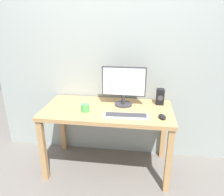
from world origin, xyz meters
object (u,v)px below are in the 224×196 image
object	(u,v)px
speaker_right	(160,97)
coffee_mug	(85,108)
keyboard_primary	(126,116)
monitor	(124,85)
mouse	(162,117)
desk	(108,116)

from	to	relation	value
speaker_right	coffee_mug	size ratio (longest dim) A/B	1.97
keyboard_primary	speaker_right	xyz separation A→B (m)	(0.35, 0.38, 0.08)
monitor	mouse	size ratio (longest dim) A/B	4.40
desk	monitor	world-z (taller)	monitor
desk	coffee_mug	distance (m)	0.28
keyboard_primary	mouse	world-z (taller)	mouse
speaker_right	coffee_mug	xyz separation A→B (m)	(-0.77, -0.31, -0.05)
speaker_right	mouse	bearing A→B (deg)	-89.88
coffee_mug	monitor	bearing A→B (deg)	32.23
monitor	mouse	xyz separation A→B (m)	(0.40, -0.29, -0.21)
coffee_mug	mouse	bearing A→B (deg)	-4.03
monitor	speaker_right	world-z (taller)	monitor
keyboard_primary	monitor	bearing A→B (deg)	99.54
desk	keyboard_primary	size ratio (longest dim) A/B	3.11
keyboard_primary	speaker_right	bearing A→B (deg)	47.58
monitor	keyboard_primary	size ratio (longest dim) A/B	1.07
speaker_right	desk	bearing A→B (deg)	-160.17
monitor	keyboard_primary	xyz separation A→B (m)	(0.05, -0.30, -0.22)
coffee_mug	keyboard_primary	bearing A→B (deg)	-9.34
keyboard_primary	mouse	xyz separation A→B (m)	(0.35, 0.02, 0.01)
keyboard_primary	desk	bearing A→B (deg)	139.37
mouse	keyboard_primary	bearing A→B (deg)	168.52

